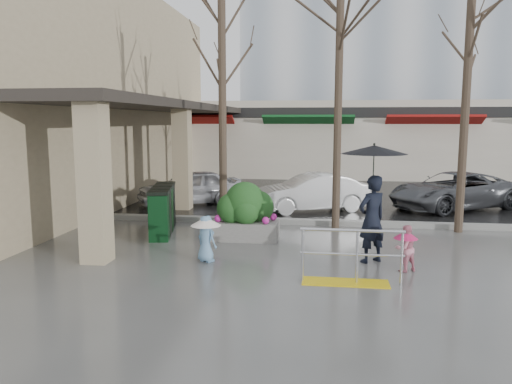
% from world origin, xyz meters
% --- Properties ---
extents(ground, '(120.00, 120.00, 0.00)m').
position_xyz_m(ground, '(0.00, 0.00, 0.00)').
color(ground, '#51514F').
rests_on(ground, ground).
extents(street_asphalt, '(120.00, 36.00, 0.01)m').
position_xyz_m(street_asphalt, '(0.00, 22.00, 0.01)').
color(street_asphalt, black).
rests_on(street_asphalt, ground).
extents(curb, '(120.00, 0.30, 0.15)m').
position_xyz_m(curb, '(0.00, 4.00, 0.07)').
color(curb, gray).
rests_on(curb, ground).
extents(near_building, '(6.00, 18.00, 8.00)m').
position_xyz_m(near_building, '(-9.00, 8.00, 4.00)').
color(near_building, tan).
rests_on(near_building, ground).
extents(canopy_slab, '(2.80, 18.00, 0.25)m').
position_xyz_m(canopy_slab, '(-4.80, 8.00, 3.62)').
color(canopy_slab, '#2D2823').
rests_on(canopy_slab, pillar_front).
extents(pillar_front, '(0.55, 0.55, 3.50)m').
position_xyz_m(pillar_front, '(-3.90, -0.50, 1.75)').
color(pillar_front, tan).
rests_on(pillar_front, ground).
extents(pillar_back, '(0.55, 0.55, 3.50)m').
position_xyz_m(pillar_back, '(-3.90, 6.00, 1.75)').
color(pillar_back, tan).
rests_on(pillar_back, ground).
extents(storefront_row, '(34.00, 6.74, 4.00)m').
position_xyz_m(storefront_row, '(2.00, 17.97, 2.01)').
color(storefront_row, beige).
rests_on(storefront_row, ground).
extents(handrail, '(1.90, 0.50, 1.03)m').
position_xyz_m(handrail, '(1.36, -1.20, 0.38)').
color(handrail, yellow).
rests_on(handrail, ground).
extents(tree_west, '(3.20, 3.20, 6.80)m').
position_xyz_m(tree_west, '(-2.00, 3.60, 5.08)').
color(tree_west, '#382B21').
rests_on(tree_west, ground).
extents(tree_midwest, '(3.20, 3.20, 7.00)m').
position_xyz_m(tree_midwest, '(1.20, 3.60, 5.23)').
color(tree_midwest, '#382B21').
rests_on(tree_midwest, ground).
extents(tree_mideast, '(3.20, 3.20, 6.50)m').
position_xyz_m(tree_mideast, '(4.50, 3.60, 4.86)').
color(tree_mideast, '#382B21').
rests_on(tree_mideast, ground).
extents(woman, '(1.38, 1.38, 2.53)m').
position_xyz_m(woman, '(1.88, 0.29, 1.48)').
color(woman, black).
rests_on(woman, ground).
extents(child_pink, '(0.57, 0.53, 0.94)m').
position_xyz_m(child_pink, '(2.50, -0.29, 0.53)').
color(child_pink, pink).
rests_on(child_pink, ground).
extents(child_blue, '(0.66, 0.66, 1.01)m').
position_xyz_m(child_blue, '(-1.60, -0.17, 0.63)').
color(child_blue, '#6E9CC4').
rests_on(child_blue, ground).
extents(planter, '(1.69, 1.00, 1.47)m').
position_xyz_m(planter, '(-1.10, 1.97, 0.70)').
color(planter, gray).
rests_on(planter, ground).
extents(news_boxes, '(0.97, 2.31, 1.26)m').
position_xyz_m(news_boxes, '(-3.40, 2.38, 0.63)').
color(news_boxes, '#0B3315').
rests_on(news_boxes, ground).
extents(car_a, '(3.95, 3.10, 1.26)m').
position_xyz_m(car_a, '(-3.91, 6.90, 0.63)').
color(car_a, silver).
rests_on(car_a, ground).
extents(car_b, '(4.04, 2.69, 1.26)m').
position_xyz_m(car_b, '(0.46, 6.18, 0.63)').
color(car_b, silver).
rests_on(car_b, ground).
extents(car_c, '(4.96, 4.16, 1.26)m').
position_xyz_m(car_c, '(5.21, 7.28, 0.63)').
color(car_c, '#53555A').
rests_on(car_c, ground).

